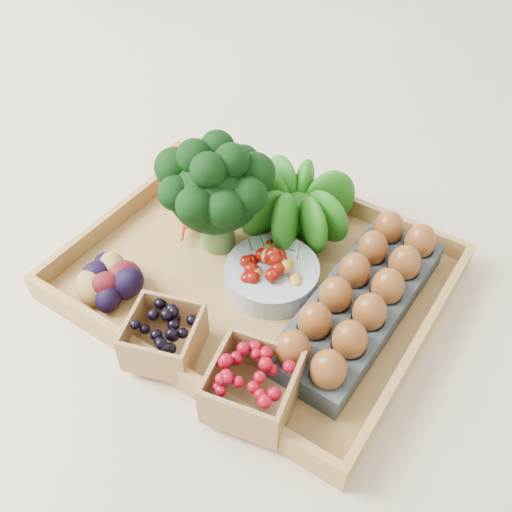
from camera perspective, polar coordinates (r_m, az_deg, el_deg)
The scene contains 10 objects.
ground at distance 0.92m, azimuth 0.00°, elevation -2.60°, with size 4.00×4.00×0.00m, color beige.
tray at distance 0.92m, azimuth 0.00°, elevation -2.29°, with size 0.55×0.45×0.01m, color #AC8348.
carrots at distance 1.05m, azimuth -6.95°, elevation 6.95°, with size 0.19×0.14×0.05m, color #D64B14, non-canonical shape.
lettuce at distance 0.95m, azimuth 4.24°, elevation 5.54°, with size 0.13×0.13×0.13m, color #0C490B.
broccoli at distance 0.92m, azimuth -3.99°, elevation 4.53°, with size 0.19×0.19×0.15m, color black, non-canonical shape.
cherry_bowl at distance 0.89m, azimuth 1.60°, elevation -1.95°, with size 0.15×0.15×0.04m, color #8C9EA5.
egg_carton at distance 0.86m, azimuth 10.22°, elevation -4.96°, with size 0.12×0.34×0.04m, color #353D44.
potatoes at distance 0.90m, azimuth -14.49°, elevation -1.67°, with size 0.12×0.12×0.07m, color #400A0F, non-canonical shape.
punnet_blackberry at distance 0.81m, azimuth -9.19°, elevation -7.97°, with size 0.10×0.10×0.07m, color black.
punnet_raspberry at distance 0.75m, azimuth -0.34°, elevation -12.93°, with size 0.11×0.11×0.07m, color maroon.
Camera 1 is at (0.34, -0.51, 0.69)m, focal length 40.00 mm.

